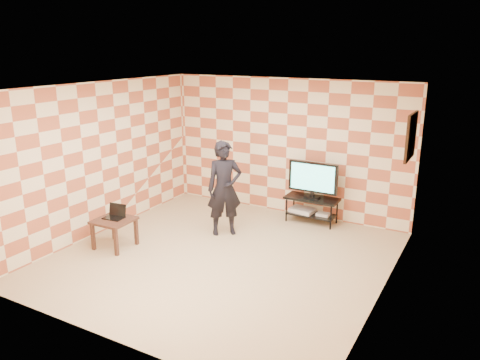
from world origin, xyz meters
The scene contains 14 objects.
floor centered at (0.00, 0.00, 0.00)m, with size 5.00×5.00×0.00m, color tan.
wall_back centered at (0.00, 2.50, 1.35)m, with size 5.00×0.02×2.70m, color beige.
wall_front centered at (0.00, -2.50, 1.35)m, with size 5.00×0.02×2.70m, color beige.
wall_left centered at (-2.50, 0.00, 1.35)m, with size 0.02×5.00×2.70m, color beige.
wall_right centered at (2.50, 0.00, 1.35)m, with size 0.02×5.00×2.70m, color beige.
ceiling centered at (0.00, 0.00, 2.70)m, with size 5.00×5.00×0.02m, color white.
wall_art centered at (2.47, 1.55, 1.95)m, with size 0.04×0.72×0.72m.
tv_stand centered at (0.69, 2.18, 0.37)m, with size 1.01×0.46×0.50m.
tv centered at (0.69, 2.18, 0.88)m, with size 0.96×0.18×0.69m.
dvd_player centered at (0.50, 2.19, 0.21)m, with size 0.45×0.32×0.08m, color silver.
game_console centered at (0.92, 2.19, 0.20)m, with size 0.24×0.17×0.05m, color silver.
side_table centered at (-1.79, -0.52, 0.41)m, with size 0.61×0.61×0.50m.
laptop centered at (-1.83, -0.44, 0.55)m, with size 0.36×0.30×0.22m.
person centered at (-0.48, 0.90, 0.85)m, with size 0.62×0.41×1.70m, color black.
Camera 1 is at (3.60, -5.89, 3.29)m, focal length 35.00 mm.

